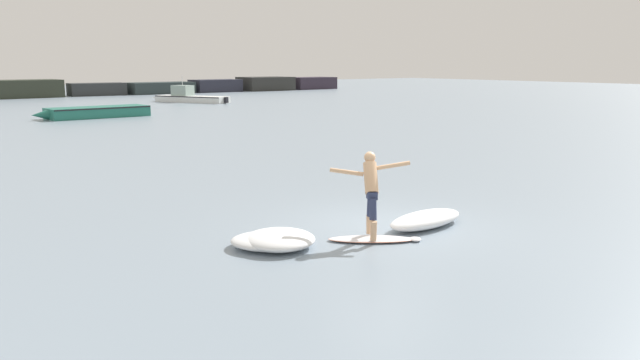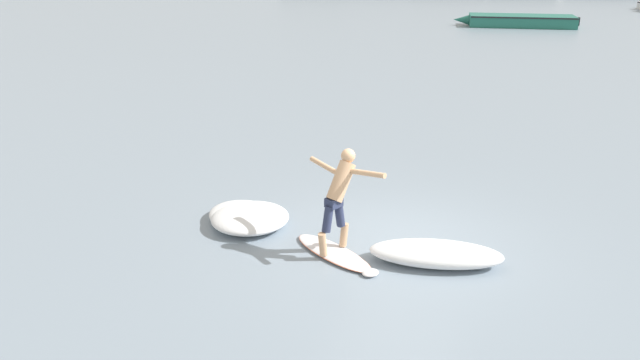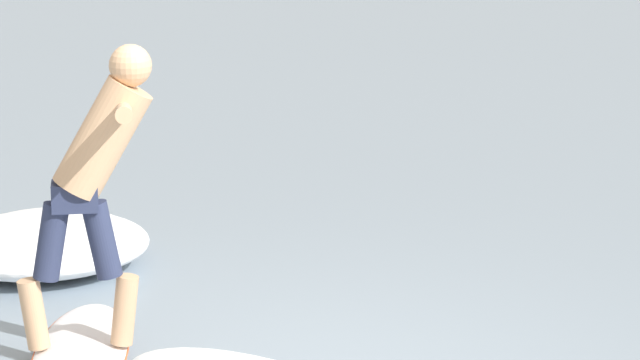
{
  "view_description": "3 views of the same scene",
  "coord_description": "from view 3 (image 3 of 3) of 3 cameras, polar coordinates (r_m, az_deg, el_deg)",
  "views": [
    {
      "loc": [
        -9.31,
        -10.16,
        3.67
      ],
      "look_at": [
        -1.58,
        0.33,
        1.2
      ],
      "focal_mm": 35.0,
      "sensor_mm": 36.0,
      "label": 1
    },
    {
      "loc": [
        1.08,
        -10.05,
        5.01
      ],
      "look_at": [
        -1.43,
        0.02,
        1.07
      ],
      "focal_mm": 35.0,
      "sensor_mm": 36.0,
      "label": 2
    },
    {
      "loc": [
        6.27,
        -4.92,
        3.07
      ],
      "look_at": [
        -0.47,
        0.65,
        0.97
      ],
      "focal_mm": 85.0,
      "sensor_mm": 36.0,
      "label": 3
    }
  ],
  "objects": [
    {
      "name": "wave_foam_at_tail",
      "position": [
        10.74,
        -10.4,
        -2.38
      ],
      "size": [
        1.89,
        1.91,
        0.33
      ],
      "color": "white",
      "rests_on": "ground"
    },
    {
      "name": "wave_foam_at_nose",
      "position": [
        10.9,
        -10.3,
        -2.29
      ],
      "size": [
        2.08,
        2.01,
        0.28
      ],
      "color": "white",
      "rests_on": "ground"
    },
    {
      "name": "surfboard",
      "position": [
        8.9,
        -9.01,
        -6.51
      ],
      "size": [
        1.81,
        1.51,
        0.22
      ],
      "color": "white",
      "rests_on": "ground"
    },
    {
      "name": "surfer",
      "position": [
        8.63,
        -8.33,
        0.43
      ],
      "size": [
        1.49,
        1.06,
        1.76
      ],
      "color": "tan",
      "rests_on": "surfboard"
    }
  ]
}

